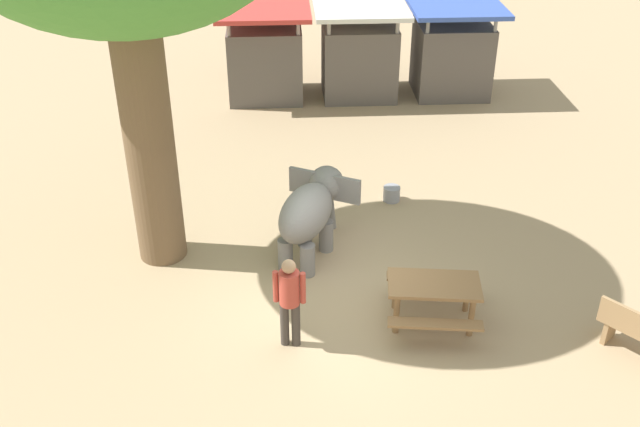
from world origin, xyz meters
name	(u,v)px	position (x,y,z in m)	size (l,w,h in m)	color
ground_plane	(341,303)	(0.00, 0.00, 0.00)	(60.00, 60.00, 0.00)	tan
elephant	(311,210)	(-0.45, 1.56, 0.95)	(1.77, 2.11, 1.49)	slate
person_handler	(290,296)	(-0.90, -1.01, 0.95)	(0.51, 0.32, 1.62)	#3F3833
picnic_table_near	(433,293)	(1.46, -0.57, 0.59)	(1.67, 1.65, 0.78)	olive
market_stall_red	(265,57)	(-1.35, 9.55, 1.14)	(2.50, 2.50, 2.52)	#59514C
market_stall_white	(359,56)	(1.25, 9.55, 1.14)	(2.50, 2.50, 2.52)	#59514C
market_stall_blue	(452,54)	(3.85, 9.55, 1.14)	(2.50, 2.50, 2.52)	#59514C
feed_bucket	(392,194)	(1.36, 3.47, 0.16)	(0.36, 0.36, 0.32)	gray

